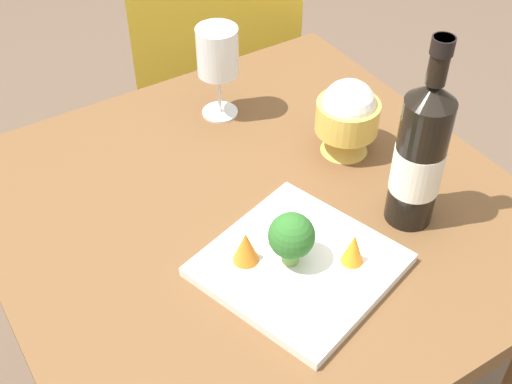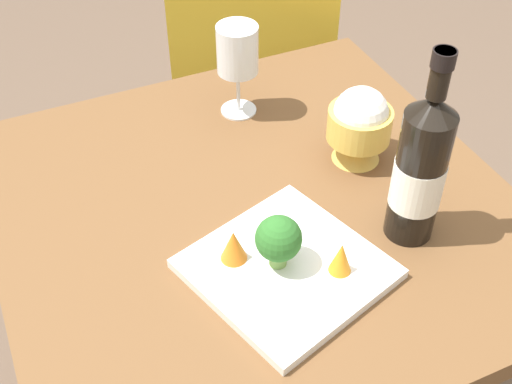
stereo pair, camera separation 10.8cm
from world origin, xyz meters
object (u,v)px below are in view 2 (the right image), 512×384
at_px(chair_near_window, 255,75).
at_px(carrot_garnish_left, 341,258).
at_px(broccoli_floret, 279,240).
at_px(wine_glass, 237,52).
at_px(wine_bottle, 420,169).
at_px(carrot_garnish_right, 234,245).
at_px(serving_plate, 287,269).
at_px(rice_bowl, 360,124).

xyz_separation_m(chair_near_window, carrot_garnish_left, (0.24, 0.84, 0.25)).
bearing_deg(carrot_garnish_left, broccoli_floret, -32.88).
bearing_deg(carrot_garnish_left, wine_glass, -94.09).
bearing_deg(carrot_garnish_left, wine_bottle, -164.72).
xyz_separation_m(wine_glass, carrot_garnish_right, (0.16, 0.36, -0.09)).
height_order(wine_glass, carrot_garnish_right, wine_glass).
xyz_separation_m(wine_glass, broccoli_floret, (0.11, 0.40, -0.06)).
height_order(chair_near_window, broccoli_floret, chair_near_window).
bearing_deg(chair_near_window, serving_plate, -83.50).
bearing_deg(chair_near_window, rice_bowl, -69.92).
height_order(wine_bottle, wine_glass, wine_bottle).
distance_m(chair_near_window, rice_bowl, 0.68).
bearing_deg(broccoli_floret, serving_plate, 140.05).
distance_m(chair_near_window, broccoli_floret, 0.90).
bearing_deg(carrot_garnish_right, serving_plate, 145.30).
distance_m(rice_bowl, serving_plate, 0.30).
bearing_deg(rice_bowl, chair_near_window, -97.51).
bearing_deg(serving_plate, carrot_garnish_left, 148.39).
relative_size(rice_bowl, carrot_garnish_right, 2.64).
xyz_separation_m(chair_near_window, serving_plate, (0.31, 0.80, 0.21)).
bearing_deg(carrot_garnish_left, chair_near_window, -106.18).
bearing_deg(wine_bottle, carrot_garnish_left, 15.28).
height_order(chair_near_window, serving_plate, chair_near_window).
bearing_deg(wine_glass, carrot_garnish_right, 65.75).
bearing_deg(wine_bottle, carrot_garnish_right, -9.30).
xyz_separation_m(chair_near_window, wine_bottle, (0.10, 0.80, 0.33)).
relative_size(chair_near_window, wine_bottle, 2.65).
distance_m(chair_near_window, carrot_garnish_right, 0.88).
xyz_separation_m(wine_bottle, carrot_garnish_right, (0.28, -0.05, -0.08)).
xyz_separation_m(chair_near_window, rice_bowl, (0.08, 0.61, 0.28)).
relative_size(serving_plate, broccoli_floret, 3.65).
bearing_deg(chair_near_window, carrot_garnish_left, -78.59).
bearing_deg(broccoli_floret, carrot_garnish_right, -33.58).
bearing_deg(carrot_garnish_right, chair_near_window, -116.31).
height_order(wine_glass, carrot_garnish_left, wine_glass).
distance_m(rice_bowl, carrot_garnish_left, 0.28).
distance_m(wine_bottle, broccoli_floret, 0.23).
relative_size(chair_near_window, wine_glass, 4.75).
bearing_deg(wine_glass, chair_near_window, -118.11).
height_order(wine_bottle, carrot_garnish_left, wine_bottle).
bearing_deg(wine_glass, wine_bottle, 105.75).
relative_size(broccoli_floret, carrot_garnish_right, 1.60).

